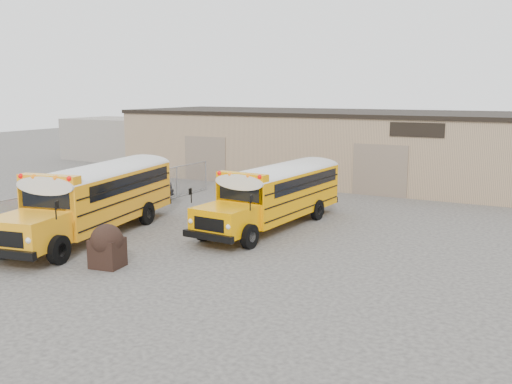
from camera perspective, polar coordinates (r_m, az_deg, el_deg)
The scene contains 9 objects.
ground at distance 22.35m, azimuth -9.05°, elevation -5.70°, with size 120.00×120.00×0.00m, color #3B3936.
warehouse at distance 39.46m, azimuth 8.76°, elevation 4.67°, with size 30.20×10.20×4.67m.
chainlink_fence at distance 28.19m, azimuth -15.13°, elevation -0.75°, with size 0.07×18.07×1.81m.
distant_building_left at distance 52.70m, azimuth -13.69°, elevation 5.22°, with size 8.00×6.00×3.60m, color gray.
school_bus_left at distance 30.38m, azimuth -9.28°, elevation 1.84°, with size 4.33×10.54×3.00m.
school_bus_right at distance 30.72m, azimuth 7.43°, elevation 1.73°, with size 3.20×9.62×2.77m.
tarp_bundle at distance 20.40m, azimuth -14.67°, elevation -5.17°, with size 1.14×1.12×1.53m.
car_white at distance 31.02m, azimuth -18.00°, elevation -0.44°, with size 1.75×4.31×1.25m, color silver.
car_dark at distance 33.43m, azimuth -12.22°, elevation 0.86°, with size 1.69×4.84×1.59m, color black.
Camera 1 is at (13.16, -17.02, 6.05)m, focal length 40.00 mm.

